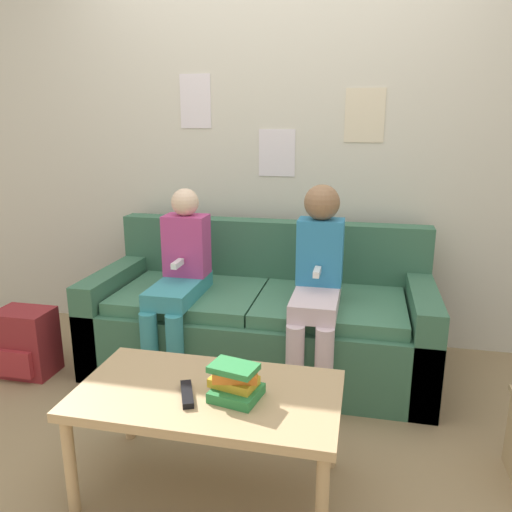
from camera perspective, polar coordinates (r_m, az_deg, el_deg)
The scene contains 9 objects.
ground_plane at distance 2.60m, azimuth -1.93°, elevation -17.30°, with size 10.00×10.00×0.00m, color #937A56.
wall_back at distance 3.20m, azimuth 2.53°, elevation 13.39°, with size 8.00×0.07×2.60m.
couch at distance 2.93m, azimuth 0.59°, elevation -7.37°, with size 1.91×0.82×0.81m.
coffee_table at distance 1.96m, azimuth -5.49°, elevation -16.20°, with size 0.99×0.54×0.42m.
person_left at distance 2.76m, azimuth -8.76°, elevation -2.31°, with size 0.24×0.56×1.04m.
person_right at distance 2.59m, azimuth 7.03°, elevation -2.54°, with size 0.24×0.56×1.08m.
tv_remote at distance 1.90m, azimuth -7.89°, elevation -15.36°, with size 0.10×0.17×0.02m.
book_stack at distance 1.86m, azimuth -2.40°, elevation -14.24°, with size 0.20×0.19×0.13m.
backpack at distance 3.14m, azimuth -24.77°, elevation -8.99°, with size 0.30×0.24×0.38m.
Camera 1 is at (0.55, -2.13, 1.39)m, focal length 35.00 mm.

